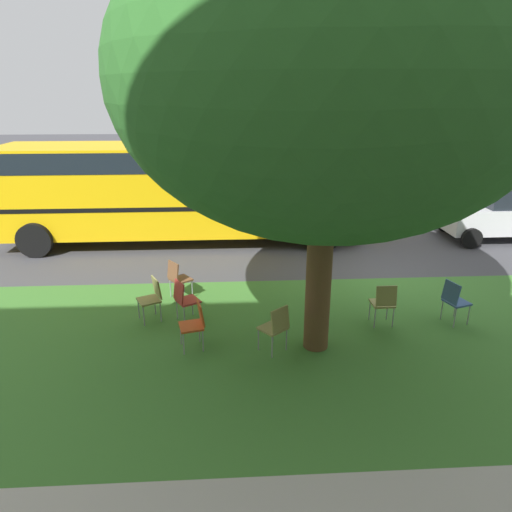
% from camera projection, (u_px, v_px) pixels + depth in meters
% --- Properties ---
extents(ground, '(80.00, 80.00, 0.00)m').
position_uv_depth(ground, '(375.00, 275.00, 11.54)').
color(ground, '#424247').
extents(grass_verge, '(48.00, 6.00, 0.01)m').
position_uv_depth(grass_verge, '(427.00, 341.00, 8.53)').
color(grass_verge, '#3D752D').
rests_on(grass_verge, ground).
extents(street_tree, '(6.48, 6.48, 6.93)m').
position_uv_depth(street_tree, '(329.00, 79.00, 6.83)').
color(street_tree, brown).
rests_on(street_tree, ground).
extents(chair_0, '(0.57, 0.56, 0.88)m').
position_uv_depth(chair_0, '(184.00, 298.00, 9.08)').
color(chair_0, '#B7332D').
rests_on(chair_0, ground).
extents(chair_1, '(0.43, 0.43, 0.88)m').
position_uv_depth(chair_1, '(384.00, 301.00, 8.93)').
color(chair_1, olive).
rests_on(chair_1, ground).
extents(chair_2, '(0.51, 0.50, 0.88)m').
position_uv_depth(chair_2, '(195.00, 322.00, 8.15)').
color(chair_2, '#C64C1E').
rests_on(chair_2, ground).
extents(chair_3, '(0.58, 0.58, 0.88)m').
position_uv_depth(chair_3, '(178.00, 277.00, 10.10)').
color(chair_3, brown).
rests_on(chair_3, ground).
extents(chair_4, '(0.56, 0.55, 0.88)m').
position_uv_depth(chair_4, '(152.00, 296.00, 9.16)').
color(chair_4, olive).
rests_on(chair_4, ground).
extents(chair_5, '(0.53, 0.52, 0.88)m').
position_uv_depth(chair_5, '(454.00, 299.00, 9.03)').
color(chair_5, '#335184').
rests_on(chair_5, ground).
extents(chair_6, '(0.59, 0.59, 0.88)m').
position_uv_depth(chair_6, '(276.00, 326.00, 8.01)').
color(chair_6, olive).
rests_on(chair_6, ground).
extents(parked_car, '(3.70, 1.92, 1.65)m').
position_uv_depth(parked_car, '(506.00, 212.00, 14.15)').
color(parked_car, silver).
rests_on(parked_car, ground).
extents(school_bus, '(10.40, 2.80, 2.88)m').
position_uv_depth(school_bus, '(183.00, 183.00, 13.66)').
color(school_bus, yellow).
rests_on(school_bus, ground).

